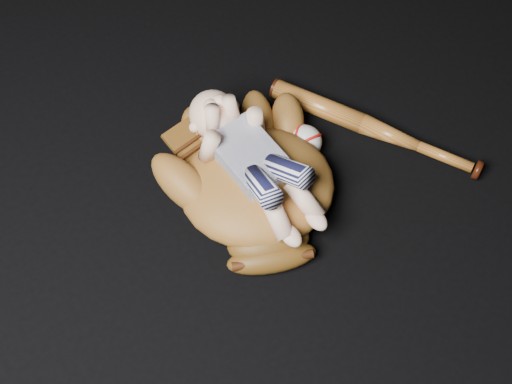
# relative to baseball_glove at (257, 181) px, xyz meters

# --- Properties ---
(baseball_glove) EXTENTS (0.55, 0.58, 0.14)m
(baseball_glove) POSITION_rel_baseball_glove_xyz_m (0.00, 0.00, 0.00)
(baseball_glove) COLOR brown
(baseball_glove) RESTS_ON ground
(newborn_baby) EXTENTS (0.18, 0.38, 0.16)m
(newborn_baby) POSITION_rel_baseball_glove_xyz_m (0.00, 0.00, 0.06)
(newborn_baby) COLOR beige
(newborn_baby) RESTS_ON baseball_glove
(baseball_bat) EXTENTS (0.26, 0.47, 0.05)m
(baseball_bat) POSITION_rel_baseball_glove_xyz_m (0.32, -0.01, -0.05)
(baseball_bat) COLOR #97551D
(baseball_bat) RESTS_ON ground
(baseball) EXTENTS (0.09, 0.09, 0.08)m
(baseball) POSITION_rel_baseball_glove_xyz_m (0.16, 0.04, -0.03)
(baseball) COLOR white
(baseball) RESTS_ON ground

